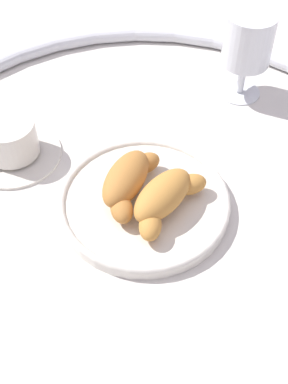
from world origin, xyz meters
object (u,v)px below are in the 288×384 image
at_px(croissant_small, 165,197).
at_px(juice_glass_left, 248,43).
at_px(pastry_plate, 144,202).
at_px(coffee_cup_near, 10,143).
at_px(croissant_large, 128,180).

relative_size(croissant_small, juice_glass_left, 0.87).
bearing_deg(pastry_plate, coffee_cup_near, -107.71).
xyz_separation_m(croissant_small, coffee_cup_near, (-0.08, -0.23, -0.01)).
xyz_separation_m(croissant_large, coffee_cup_near, (-0.06, -0.18, -0.01)).
bearing_deg(croissant_small, coffee_cup_near, -108.39).
height_order(coffee_cup_near, juice_glass_left, juice_glass_left).
bearing_deg(pastry_plate, croissant_small, 66.83).
bearing_deg(coffee_cup_near, juice_glass_left, 122.09).
bearing_deg(coffee_cup_near, pastry_plate, 72.29).
relative_size(croissant_large, juice_glass_left, 0.95).
bearing_deg(croissant_large, juice_glass_left, 151.40).
distance_m(pastry_plate, juice_glass_left, 0.30).
bearing_deg(coffee_cup_near, croissant_small, 71.61).
bearing_deg(croissant_small, pastry_plate, -113.17).
height_order(pastry_plate, croissant_small, croissant_small).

